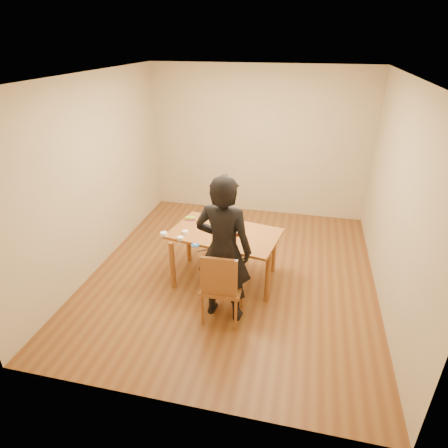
% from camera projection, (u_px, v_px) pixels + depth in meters
% --- Properties ---
extents(room_shell, '(4.00, 4.50, 2.70)m').
position_uv_depth(room_shell, '(239.00, 178.00, 5.17)').
color(room_shell, brown).
rests_on(room_shell, ground).
extents(dining_table, '(1.56, 1.09, 0.04)m').
position_uv_depth(dining_table, '(225.00, 234.00, 5.03)').
color(dining_table, brown).
rests_on(dining_table, floor).
extents(dining_chair, '(0.48, 0.48, 0.04)m').
position_uv_depth(dining_chair, '(223.00, 286.00, 4.45)').
color(dining_chair, brown).
rests_on(dining_chair, floor).
extents(cake_plate, '(0.30, 0.30, 0.02)m').
position_uv_depth(cake_plate, '(234.00, 231.00, 5.04)').
color(cake_plate, red).
rests_on(cake_plate, dining_table).
extents(cake, '(0.21, 0.21, 0.07)m').
position_uv_depth(cake, '(234.00, 228.00, 5.02)').
color(cake, white).
rests_on(cake, cake_plate).
extents(frosting_dome, '(0.20, 0.20, 0.03)m').
position_uv_depth(frosting_dome, '(234.00, 225.00, 5.00)').
color(frosting_dome, white).
rests_on(frosting_dome, cake).
extents(frosting_tub, '(0.09, 0.09, 0.08)m').
position_uv_depth(frosting_tub, '(222.00, 244.00, 4.66)').
color(frosting_tub, white).
rests_on(frosting_tub, dining_table).
extents(frosting_lid, '(0.10, 0.10, 0.01)m').
position_uv_depth(frosting_lid, '(195.00, 245.00, 4.71)').
color(frosting_lid, '#164592').
rests_on(frosting_lid, dining_table).
extents(frosting_dollop, '(0.04, 0.04, 0.02)m').
position_uv_depth(frosting_dollop, '(195.00, 244.00, 4.71)').
color(frosting_dollop, white).
rests_on(frosting_dollop, frosting_lid).
extents(ramekin_green, '(0.08, 0.08, 0.04)m').
position_uv_depth(ramekin_green, '(180.00, 238.00, 4.84)').
color(ramekin_green, white).
rests_on(ramekin_green, dining_table).
extents(ramekin_yellow, '(0.08, 0.08, 0.04)m').
position_uv_depth(ramekin_yellow, '(185.00, 232.00, 4.99)').
color(ramekin_yellow, white).
rests_on(ramekin_yellow, dining_table).
extents(ramekin_multi, '(0.09, 0.09, 0.04)m').
position_uv_depth(ramekin_multi, '(164.00, 234.00, 4.94)').
color(ramekin_multi, white).
rests_on(ramekin_multi, dining_table).
extents(candy_box_pink, '(0.14, 0.08, 0.02)m').
position_uv_depth(candy_box_pink, '(191.00, 219.00, 5.35)').
color(candy_box_pink, '#C62E82').
rests_on(candy_box_pink, dining_table).
extents(candy_box_green, '(0.15, 0.09, 0.02)m').
position_uv_depth(candy_box_green, '(190.00, 218.00, 5.35)').
color(candy_box_green, '#27961B').
rests_on(candy_box_green, candy_box_pink).
extents(spatula, '(0.14, 0.10, 0.01)m').
position_uv_depth(spatula, '(204.00, 250.00, 4.60)').
color(spatula, black).
rests_on(spatula, dining_table).
extents(person, '(0.71, 0.51, 1.83)m').
position_uv_depth(person, '(224.00, 250.00, 4.28)').
color(person, black).
rests_on(person, floor).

